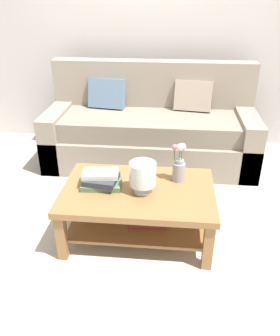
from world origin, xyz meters
The scene contains 7 objects.
ground_plane centered at (0.00, 0.00, 0.00)m, with size 10.00×10.00×0.00m, color #B7B2A8.
back_wall centered at (0.00, 1.65, 1.35)m, with size 6.40×0.12×2.70m, color #BCB7B2.
couch centered at (0.07, 0.97, 0.36)m, with size 2.25×0.90×1.06m.
coffee_table centered at (0.08, -0.40, 0.30)m, with size 1.15×0.76×0.42m.
book_stack_main centered at (-0.21, -0.38, 0.48)m, with size 0.31×0.25×0.12m.
glass_hurricane_vase centered at (0.11, -0.44, 0.57)m, with size 0.20×0.20×0.24m.
flower_pitcher centered at (0.37, -0.24, 0.56)m, with size 0.11×0.10×0.32m.
Camera 1 is at (0.30, -2.63, 1.78)m, focal length 36.99 mm.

